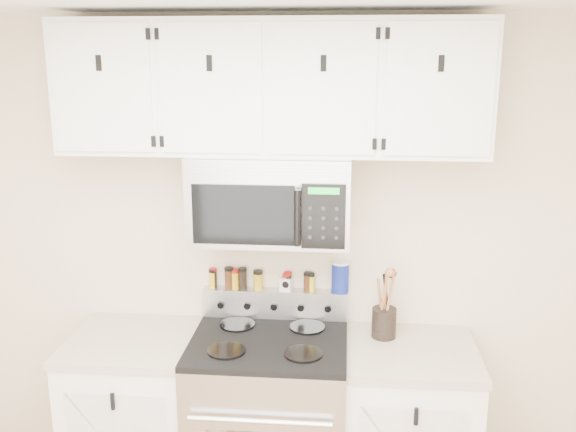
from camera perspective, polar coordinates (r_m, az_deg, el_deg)
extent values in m
cube|color=beige|center=(3.37, -1.12, -3.97)|extent=(3.50, 0.01, 2.50)
cube|color=#B7B7BA|center=(3.42, -1.67, -18.37)|extent=(0.76, 0.65, 0.92)
cube|color=black|center=(3.19, -1.73, -11.15)|extent=(0.76, 0.65, 0.03)
cube|color=#B7B7BA|center=(3.41, -1.16, -7.75)|extent=(0.76, 0.08, 0.15)
cylinder|color=black|center=(3.07, -5.48, -11.84)|extent=(0.18, 0.18, 0.01)
cylinder|color=black|center=(3.03, 1.38, -12.16)|extent=(0.18, 0.18, 0.01)
cylinder|color=black|center=(3.34, -4.53, -9.60)|extent=(0.18, 0.18, 0.01)
cylinder|color=black|center=(3.30, 1.73, -9.85)|extent=(0.18, 0.18, 0.01)
cube|color=white|center=(3.59, -13.16, -17.44)|extent=(0.62, 0.60, 0.88)
cube|color=tan|center=(3.37, -13.61, -10.75)|extent=(0.64, 0.62, 0.04)
cube|color=tan|center=(3.22, 10.87, -11.81)|extent=(0.64, 0.62, 0.04)
cube|color=#9E9EA3|center=(3.09, -1.53, 1.67)|extent=(0.76, 0.38, 0.42)
cube|color=#B7B7BA|center=(2.86, -2.00, 4.14)|extent=(0.73, 0.01, 0.08)
cube|color=black|center=(2.92, -4.01, 0.10)|extent=(0.47, 0.01, 0.28)
cube|color=black|center=(2.89, 3.17, -0.06)|extent=(0.20, 0.01, 0.30)
cylinder|color=black|center=(2.86, 0.84, -0.19)|extent=(0.03, 0.03, 0.26)
cube|color=white|center=(3.04, -1.53, 11.37)|extent=(2.00, 0.33, 0.62)
cube|color=white|center=(3.06, -16.28, 10.84)|extent=(0.46, 0.01, 0.57)
cube|color=black|center=(3.05, -16.49, 12.92)|extent=(0.02, 0.01, 0.07)
cube|color=white|center=(2.92, -6.91, 11.15)|extent=(0.46, 0.01, 0.57)
cube|color=black|center=(2.90, -7.02, 13.34)|extent=(0.03, 0.01, 0.07)
cube|color=white|center=(2.85, 3.14, 11.17)|extent=(0.46, 0.01, 0.57)
cube|color=black|center=(2.84, 3.17, 13.41)|extent=(0.03, 0.01, 0.07)
cube|color=white|center=(2.88, 13.32, 10.84)|extent=(0.46, 0.01, 0.57)
cube|color=black|center=(2.87, 13.47, 13.06)|extent=(0.02, 0.01, 0.07)
cylinder|color=black|center=(3.28, 8.53, -9.37)|extent=(0.12, 0.12, 0.15)
cylinder|color=#9C5D38|center=(3.24, 8.60, -7.48)|extent=(0.01, 0.01, 0.28)
cylinder|color=#9C5D38|center=(3.23, 8.98, -7.38)|extent=(0.01, 0.01, 0.30)
cylinder|color=#9C5D38|center=(3.25, 8.23, -7.57)|extent=(0.01, 0.01, 0.26)
cylinder|color=black|center=(3.26, 8.76, -7.43)|extent=(0.01, 0.01, 0.27)
cylinder|color=#9C5D38|center=(3.22, 8.44, -7.52)|extent=(0.01, 0.01, 0.29)
cube|color=white|center=(3.37, -0.18, -6.05)|extent=(0.07, 0.06, 0.07)
cylinder|color=navy|center=(3.34, 4.66, -5.49)|extent=(0.09, 0.09, 0.15)
cylinder|color=white|center=(3.31, 4.69, -4.14)|extent=(0.09, 0.09, 0.01)
cylinder|color=gold|center=(3.42, -6.69, -5.66)|extent=(0.04, 0.04, 0.09)
cylinder|color=black|center=(3.40, -6.72, -4.84)|extent=(0.04, 0.04, 0.02)
cylinder|color=black|center=(3.42, -6.66, -5.63)|extent=(0.04, 0.04, 0.09)
cylinder|color=maroon|center=(3.40, -6.69, -4.77)|extent=(0.04, 0.04, 0.02)
cylinder|color=#41250F|center=(3.40, -5.26, -5.63)|extent=(0.04, 0.04, 0.10)
cylinder|color=black|center=(3.38, -5.28, -4.70)|extent=(0.05, 0.05, 0.02)
cylinder|color=gold|center=(3.40, -4.73, -5.74)|extent=(0.04, 0.04, 0.09)
cylinder|color=#AC0F0D|center=(3.38, -4.75, -4.91)|extent=(0.04, 0.04, 0.02)
cylinder|color=black|center=(3.39, -4.04, -5.67)|extent=(0.04, 0.04, 0.10)
cylinder|color=black|center=(3.37, -4.05, -4.75)|extent=(0.04, 0.04, 0.02)
cylinder|color=gold|center=(3.38, -2.67, -5.83)|extent=(0.05, 0.05, 0.09)
cylinder|color=black|center=(3.36, -2.68, -5.01)|extent=(0.05, 0.05, 0.02)
cylinder|color=#452310|center=(3.38, -2.58, -5.85)|extent=(0.04, 0.04, 0.08)
cylinder|color=maroon|center=(3.36, -2.59, -5.04)|extent=(0.04, 0.04, 0.02)
cylinder|color=gold|center=(3.37, -0.18, -6.03)|extent=(0.04, 0.04, 0.07)
cylinder|color=maroon|center=(3.35, -0.18, -5.32)|extent=(0.04, 0.04, 0.02)
cylinder|color=black|center=(3.36, -0.02, -5.93)|extent=(0.04, 0.04, 0.08)
cylinder|color=#990D0B|center=(3.35, -0.02, -5.12)|extent=(0.04, 0.04, 0.02)
cylinder|color=#442510|center=(3.36, 1.75, -5.98)|extent=(0.04, 0.04, 0.09)
cylinder|color=black|center=(3.34, 1.75, -5.16)|extent=(0.04, 0.04, 0.02)
cylinder|color=yellow|center=(3.36, 2.07, -6.02)|extent=(0.04, 0.04, 0.08)
cylinder|color=black|center=(3.34, 2.08, -5.23)|extent=(0.04, 0.04, 0.02)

